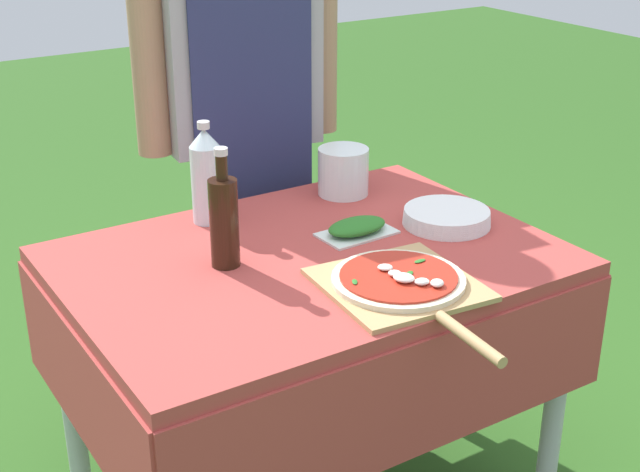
# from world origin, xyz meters

# --- Properties ---
(prep_table) EXTENTS (1.14, 0.83, 0.74)m
(prep_table) POSITION_xyz_m (0.00, 0.00, 0.64)
(prep_table) COLOR #A83D38
(prep_table) RESTS_ON ground
(person_cook) EXTENTS (0.61, 0.24, 1.64)m
(person_cook) POSITION_xyz_m (0.16, 0.63, 0.97)
(person_cook) COLOR #333D56
(person_cook) RESTS_ON ground
(pizza_on_peel) EXTENTS (0.34, 0.53, 0.05)m
(pizza_on_peel) POSITION_xyz_m (0.07, -0.26, 0.76)
(pizza_on_peel) COLOR tan
(pizza_on_peel) RESTS_ON prep_table
(oil_bottle) EXTENTS (0.07, 0.07, 0.28)m
(oil_bottle) POSITION_xyz_m (-0.19, 0.05, 0.85)
(oil_bottle) COLOR black
(oil_bottle) RESTS_ON prep_table
(water_bottle) EXTENTS (0.08, 0.08, 0.26)m
(water_bottle) POSITION_xyz_m (-0.11, 0.31, 0.87)
(water_bottle) COLOR silver
(water_bottle) RESTS_ON prep_table
(herb_container) EXTENTS (0.19, 0.12, 0.04)m
(herb_container) POSITION_xyz_m (0.16, 0.04, 0.76)
(herb_container) COLOR silver
(herb_container) RESTS_ON prep_table
(mixing_tub) EXTENTS (0.14, 0.14, 0.13)m
(mixing_tub) POSITION_xyz_m (0.29, 0.29, 0.81)
(mixing_tub) COLOR silver
(mixing_tub) RESTS_ON prep_table
(plate_stack) EXTENTS (0.22, 0.22, 0.04)m
(plate_stack) POSITION_xyz_m (0.39, -0.03, 0.76)
(plate_stack) COLOR white
(plate_stack) RESTS_ON prep_table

